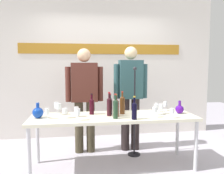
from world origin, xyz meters
TOP-DOWN VIEW (x-y plane):
  - ground_plane at (0.00, 0.00)m, footprint 10.00×10.00m
  - back_wall at (0.00, 1.53)m, footprint 4.62×0.11m
  - display_table at (0.00, 0.00)m, footprint 2.32×0.70m
  - decanter_blue_left at (-1.03, 0.01)m, footprint 0.15×0.15m
  - decanter_blue_right at (0.99, 0.01)m, footprint 0.12×0.12m
  - presenter_left at (-0.39, 0.63)m, footprint 0.62×0.22m
  - presenter_right at (0.39, 0.63)m, footprint 0.58×0.22m
  - wine_bottle_0 at (0.18, 0.27)m, footprint 0.08×0.08m
  - wine_bottle_1 at (-0.06, 0.01)m, footprint 0.07×0.07m
  - wine_bottle_2 at (0.00, -0.17)m, footprint 0.07×0.07m
  - wine_bottle_3 at (-0.30, 0.14)m, footprint 0.07×0.07m
  - wine_bottle_4 at (-0.04, 0.10)m, footprint 0.07×0.07m
  - wine_bottle_5 at (-0.02, 0.26)m, footprint 0.06×0.06m
  - wine_bottle_6 at (0.15, 0.11)m, footprint 0.07×0.07m
  - wine_bottle_7 at (0.03, -0.05)m, footprint 0.07×0.07m
  - wine_bottle_8 at (0.24, -0.25)m, footprint 0.07×0.07m
  - wine_glass_left_0 at (-0.67, -0.05)m, footprint 0.07×0.07m
  - wine_glass_left_1 at (-0.49, -0.21)m, footprint 0.06×0.06m
  - wine_glass_left_2 at (-0.77, 0.18)m, footprint 0.07×0.07m
  - wine_glass_left_3 at (-0.52, 0.01)m, footprint 0.06×0.06m
  - wine_glass_left_4 at (-0.81, 0.29)m, footprint 0.07×0.07m
  - wine_glass_left_5 at (-0.90, -0.07)m, footprint 0.06×0.06m
  - wine_glass_right_0 at (0.71, 0.02)m, footprint 0.07×0.07m
  - wine_glass_right_1 at (0.76, -0.27)m, footprint 0.06×0.06m
  - wine_glass_right_2 at (0.85, 0.22)m, footprint 0.06×0.06m
  - wine_glass_right_3 at (0.68, 0.14)m, footprint 0.06×0.06m
  - wine_glass_right_4 at (0.61, -0.05)m, footprint 0.06×0.06m
  - wine_glass_right_5 at (0.54, -0.19)m, footprint 0.07×0.07m
  - microphone_stand at (0.40, 0.37)m, footprint 0.20×0.20m

SIDE VIEW (x-z plane):
  - ground_plane at x=0.00m, z-range 0.00..0.00m
  - microphone_stand at x=0.40m, z-range -0.24..1.19m
  - display_table at x=0.00m, z-range 0.32..1.07m
  - decanter_blue_right at x=0.99m, z-range 0.72..0.91m
  - decanter_blue_left at x=-1.03m, z-range 0.72..0.93m
  - wine_glass_right_1 at x=0.76m, z-range 0.78..0.91m
  - wine_glass_left_3 at x=-0.52m, z-range 0.77..0.91m
  - wine_glass_left_0 at x=-0.67m, z-range 0.78..0.91m
  - wine_glass_left_5 at x=-0.90m, z-range 0.77..0.92m
  - wine_glass_right_3 at x=0.68m, z-range 0.78..0.92m
  - wine_glass_right_0 at x=0.71m, z-range 0.78..0.93m
  - wine_glass_right_2 at x=0.85m, z-range 0.78..0.93m
  - wine_glass_right_5 at x=0.54m, z-range 0.78..0.93m
  - wine_glass_left_1 at x=-0.49m, z-range 0.78..0.94m
  - wine_glass_right_4 at x=0.61m, z-range 0.78..0.94m
  - wine_glass_left_4 at x=-0.81m, z-range 0.78..0.95m
  - wine_glass_left_2 at x=-0.77m, z-range 0.79..0.95m
  - wine_bottle_5 at x=-0.02m, z-range 0.73..1.01m
  - wine_bottle_3 at x=-0.30m, z-range 0.72..1.03m
  - wine_bottle_4 at x=-0.04m, z-range 0.72..1.03m
  - wine_bottle_8 at x=0.24m, z-range 0.72..1.03m
  - wine_bottle_7 at x=0.03m, z-range 0.72..1.04m
  - wine_bottle_0 at x=0.18m, z-range 0.72..1.03m
  - wine_bottle_1 at x=-0.06m, z-range 0.72..1.06m
  - wine_bottle_6 at x=0.15m, z-range 0.72..1.06m
  - wine_bottle_2 at x=0.00m, z-range 0.72..1.06m
  - presenter_left at x=-0.39m, z-range 0.13..1.86m
  - presenter_right at x=0.39m, z-range 0.13..1.89m
  - back_wall at x=0.00m, z-range 0.00..3.00m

